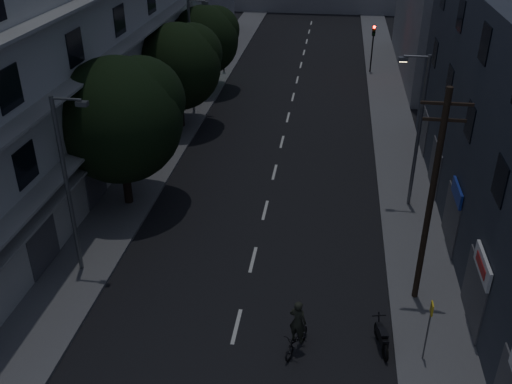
% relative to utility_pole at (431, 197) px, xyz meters
% --- Properties ---
extents(ground, '(160.00, 160.00, 0.00)m').
position_rel_utility_pole_xyz_m(ground, '(-7.05, 15.82, -4.87)').
color(ground, black).
rests_on(ground, ground).
extents(sidewalk_left, '(3.00, 90.00, 0.15)m').
position_rel_utility_pole_xyz_m(sidewalk_left, '(-14.55, 15.82, -4.79)').
color(sidewalk_left, '#565659').
rests_on(sidewalk_left, ground).
extents(sidewalk_right, '(3.00, 90.00, 0.15)m').
position_rel_utility_pole_xyz_m(sidewalk_right, '(0.45, 15.82, -4.79)').
color(sidewalk_right, '#565659').
rests_on(sidewalk_right, ground).
extents(lane_markings, '(0.15, 60.50, 0.01)m').
position_rel_utility_pole_xyz_m(lane_markings, '(-7.05, 22.07, -4.86)').
color(lane_markings, beige).
rests_on(lane_markings, ground).
extents(building_left, '(7.00, 36.00, 14.00)m').
position_rel_utility_pole_xyz_m(building_left, '(-19.02, 8.82, 2.13)').
color(building_left, '#ADADA8').
rests_on(building_left, ground).
extents(tree_near, '(6.36, 6.36, 7.84)m').
position_rel_utility_pole_xyz_m(tree_near, '(-14.30, 6.02, 0.19)').
color(tree_near, black).
rests_on(tree_near, sidewalk_left).
extents(tree_mid, '(5.76, 5.76, 7.09)m').
position_rel_utility_pole_xyz_m(tree_mid, '(-14.21, 16.88, -0.29)').
color(tree_mid, black).
rests_on(tree_mid, sidewalk_left).
extents(tree_far, '(5.41, 5.41, 6.69)m').
position_rel_utility_pole_xyz_m(tree_far, '(-14.20, 24.96, -0.53)').
color(tree_far, black).
rests_on(tree_far, sidewalk_left).
extents(traffic_signal_far_right, '(0.28, 0.37, 4.10)m').
position_rel_utility_pole_xyz_m(traffic_signal_far_right, '(-0.72, 31.58, -1.77)').
color(traffic_signal_far_right, black).
rests_on(traffic_signal_far_right, sidewalk_right).
extents(traffic_signal_far_left, '(0.28, 0.37, 4.10)m').
position_rel_utility_pole_xyz_m(traffic_signal_far_left, '(-13.72, 29.76, -1.77)').
color(traffic_signal_far_left, black).
rests_on(traffic_signal_far_left, sidewalk_left).
extents(street_lamp_left_near, '(1.51, 0.25, 8.00)m').
position_rel_utility_pole_xyz_m(street_lamp_left_near, '(-14.37, -0.04, -0.27)').
color(street_lamp_left_near, '#5B5F62').
rests_on(street_lamp_left_near, sidewalk_left).
extents(street_lamp_right, '(1.51, 0.25, 8.00)m').
position_rel_utility_pole_xyz_m(street_lamp_right, '(0.34, 7.81, -0.27)').
color(street_lamp_right, '#57595F').
rests_on(street_lamp_right, sidewalk_right).
extents(street_lamp_left_far, '(1.51, 0.25, 8.00)m').
position_rel_utility_pole_xyz_m(street_lamp_left_far, '(-14.05, 20.09, -0.27)').
color(street_lamp_left_far, '#53575B').
rests_on(street_lamp_left_far, sidewalk_left).
extents(utility_pole, '(1.80, 0.24, 9.00)m').
position_rel_utility_pole_xyz_m(utility_pole, '(0.00, 0.00, 0.00)').
color(utility_pole, black).
rests_on(utility_pole, sidewalk_right).
extents(bus_stop_sign, '(0.06, 0.35, 2.52)m').
position_rel_utility_pole_xyz_m(bus_stop_sign, '(-0.08, -3.56, -2.98)').
color(bus_stop_sign, '#595B60').
rests_on(bus_stop_sign, sidewalk_right).
extents(motorcycle, '(0.61, 1.80, 1.16)m').
position_rel_utility_pole_xyz_m(motorcycle, '(-1.53, -3.05, -4.41)').
color(motorcycle, black).
rests_on(motorcycle, ground).
extents(cyclist, '(1.22, 1.89, 2.27)m').
position_rel_utility_pole_xyz_m(cyclist, '(-4.63, -3.61, -4.10)').
color(cyclist, black).
rests_on(cyclist, ground).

